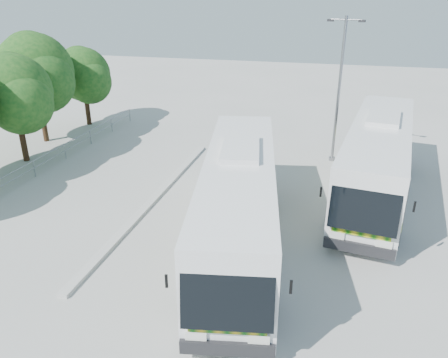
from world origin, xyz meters
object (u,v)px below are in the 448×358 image
(tree_far_d, at_px, (36,71))
(coach_main, at_px, (239,199))
(tree_far_e, at_px, (84,75))
(lamppost, at_px, (339,85))
(tree_far_c, at_px, (15,92))
(coach_adjacent, at_px, (377,158))

(tree_far_d, xyz_separation_m, coach_main, (16.03, -9.73, -2.80))
(tree_far_d, bearing_deg, tree_far_e, 81.37)
(tree_far_e, distance_m, lamppost, 19.08)
(tree_far_c, bearing_deg, coach_adjacent, 0.95)
(tree_far_e, bearing_deg, tree_far_d, -98.63)
(tree_far_d, distance_m, tree_far_e, 4.65)
(tree_far_c, bearing_deg, lamppost, 15.07)
(tree_far_d, bearing_deg, tree_far_c, -72.17)
(coach_main, relative_size, coach_adjacent, 0.99)
(coach_main, bearing_deg, lamppost, 62.20)
(tree_far_c, height_order, coach_adjacent, tree_far_c)
(tree_far_c, distance_m, tree_far_e, 8.22)
(tree_far_e, xyz_separation_m, coach_main, (15.35, -14.24, -1.87))
(coach_adjacent, bearing_deg, tree_far_d, 178.54)
(tree_far_d, xyz_separation_m, lamppost, (19.46, 1.22, -0.14))
(tree_far_c, distance_m, lamppost, 18.93)
(coach_adjacent, bearing_deg, tree_far_e, 166.82)
(tree_far_d, bearing_deg, coach_adjacent, -8.81)
(tree_far_c, bearing_deg, tree_far_e, 93.54)
(tree_far_e, distance_m, coach_main, 21.02)
(lamppost, bearing_deg, tree_far_e, 179.44)
(tree_far_d, relative_size, coach_main, 0.54)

